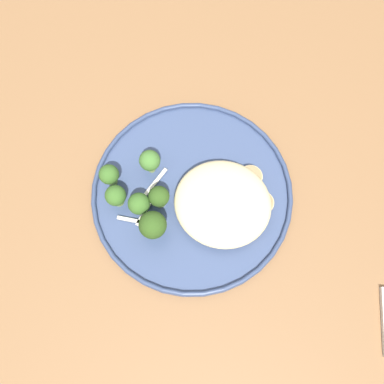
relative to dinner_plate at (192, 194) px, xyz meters
The scene contains 20 objects.
ground 0.75m from the dinner_plate, behind, with size 6.00×6.00×0.00m, color #665B51.
wooden_dining_table 0.10m from the dinner_plate, behind, with size 1.40×1.00×0.74m.
dinner_plate is the anchor object (origin of this frame).
noodle_bed 0.05m from the dinner_plate, 12.15° to the right, with size 0.14×0.13×0.04m.
seared_scallop_center_golden 0.07m from the dinner_plate, 15.79° to the right, with size 0.02×0.02×0.02m.
seared_scallop_rear_pale 0.09m from the dinner_plate, 30.59° to the left, with size 0.03×0.03×0.01m.
seared_scallop_front_small 0.10m from the dinner_plate, ahead, with size 0.03×0.03×0.01m.
seared_scallop_half_hidden 0.10m from the dinner_plate, 18.64° to the right, with size 0.02×0.02×0.01m.
seared_scallop_tilted_round 0.05m from the dinner_plate, 13.79° to the right, with size 0.02×0.02×0.02m.
seared_scallop_tiny_bay 0.06m from the dinner_plate, ahead, with size 0.03×0.03×0.01m.
broccoli_floret_tall_stalk 0.06m from the dinner_plate, 147.72° to the right, with size 0.03×0.03×0.05m.
broccoli_floret_rear_charred 0.08m from the dinner_plate, 163.48° to the left, with size 0.03×0.03×0.05m.
broccoli_floret_near_rim 0.08m from the dinner_plate, 146.30° to the right, with size 0.03×0.03×0.05m.
broccoli_floret_right_tilted 0.12m from the dinner_plate, behind, with size 0.03×0.03×0.05m.
broccoli_floret_center_pile 0.09m from the dinner_plate, 117.14° to the right, with size 0.04×0.04×0.06m.
broccoli_floret_split_head 0.11m from the dinner_plate, 157.69° to the right, with size 0.03×0.03×0.05m.
onion_sliver_short_strip 0.05m from the dinner_plate, behind, with size 0.05×0.01×0.00m, color silver.
onion_sliver_curled_piece 0.02m from the dinner_plate, 97.10° to the left, with size 0.04×0.01×0.00m, color silver.
onion_sliver_long_sliver 0.09m from the dinner_plate, 137.40° to the right, with size 0.05×0.01×0.00m, color silver.
onion_sliver_pale_crescent 0.07m from the dinner_plate, 144.36° to the right, with size 0.05×0.01×0.00m, color silver.
Camera 1 is at (0.11, -0.17, 1.35)m, focal length 40.70 mm.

